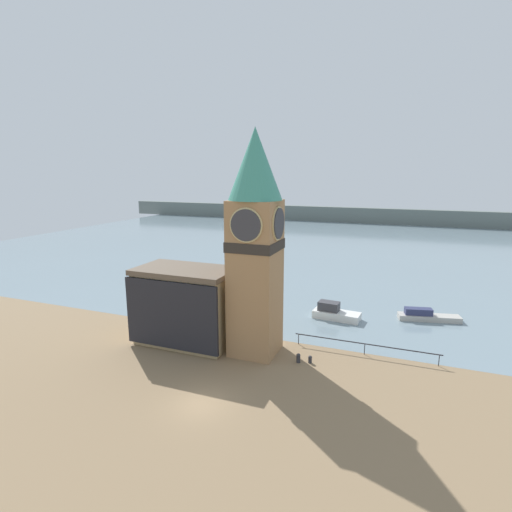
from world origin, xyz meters
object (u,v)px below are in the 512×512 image
object	(u,v)px
clock_tower	(255,239)
pier_building	(185,306)
boat_far	(426,316)
mooring_bollard_far	(298,358)
boat_near	(335,313)
mooring_bollard_near	(310,359)

from	to	relation	value
clock_tower	pier_building	size ratio (longest dim) A/B	2.12
clock_tower	pier_building	bearing A→B (deg)	-177.12
boat_far	clock_tower	bearing A→B (deg)	-148.75
clock_tower	mooring_bollard_far	xyz separation A→B (m)	(4.36, -0.66, -10.33)
clock_tower	boat_near	distance (m)	16.14
pier_building	mooring_bollard_near	size ratio (longest dim) A/B	14.01
clock_tower	pier_building	distance (m)	10.07
mooring_bollard_far	mooring_bollard_near	bearing A→B (deg)	17.18
boat_near	mooring_bollard_far	bearing A→B (deg)	-89.51
clock_tower	mooring_bollard_near	size ratio (longest dim) A/B	29.64
pier_building	boat_far	xyz separation A→B (m)	(22.45, 15.02, -3.28)
boat_near	boat_far	xyz separation A→B (m)	(9.87, 3.26, -0.20)
pier_building	boat_near	size ratio (longest dim) A/B	1.76
boat_near	clock_tower	bearing A→B (deg)	-109.94
boat_near	mooring_bollard_far	size ratio (longest dim) A/B	6.40
clock_tower	boat_far	world-z (taller)	clock_tower
mooring_bollard_far	clock_tower	bearing A→B (deg)	171.44
boat_far	mooring_bollard_far	distance (m)	18.78
boat_near	mooring_bollard_near	world-z (taller)	boat_near
boat_near	mooring_bollard_near	distance (m)	11.74
pier_building	boat_far	size ratio (longest dim) A/B	1.39
clock_tower	boat_near	xyz separation A→B (m)	(5.37, 11.39, -10.10)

